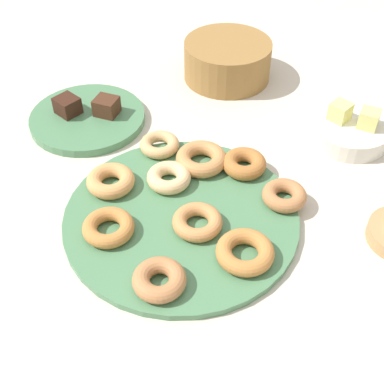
% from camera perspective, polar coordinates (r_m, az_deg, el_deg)
% --- Properties ---
extents(ground_plane, '(2.40, 2.40, 0.00)m').
position_cam_1_polar(ground_plane, '(0.88, -1.20, -3.07)').
color(ground_plane, beige).
extents(donut_plate, '(0.40, 0.40, 0.01)m').
position_cam_1_polar(donut_plate, '(0.88, -1.20, -2.79)').
color(donut_plate, '#4C7F56').
rests_on(donut_plate, ground_plane).
extents(donut_0, '(0.11, 0.11, 0.02)m').
position_cam_1_polar(donut_0, '(0.85, -9.19, -3.87)').
color(donut_0, '#BC7A3D').
rests_on(donut_0, donut_plate).
extents(donut_1, '(0.08, 0.08, 0.02)m').
position_cam_1_polar(donut_1, '(0.90, 10.12, -0.38)').
color(donut_1, '#B27547').
rests_on(donut_1, donut_plate).
extents(donut_2, '(0.10, 0.10, 0.02)m').
position_cam_1_polar(donut_2, '(0.84, 0.60, -3.32)').
color(donut_2, '#C6844C').
rests_on(donut_2, donut_plate).
extents(donut_3, '(0.11, 0.11, 0.03)m').
position_cam_1_polar(donut_3, '(0.92, -2.57, 1.60)').
color(donut_3, '#EABC84').
rests_on(donut_3, donut_plate).
extents(donut_4, '(0.09, 0.09, 0.03)m').
position_cam_1_polar(donut_4, '(0.80, 5.86, -6.60)').
color(donut_4, '#BC7A3D').
rests_on(donut_4, donut_plate).
extents(donut_5, '(0.13, 0.13, 0.03)m').
position_cam_1_polar(donut_5, '(0.96, 1.03, 3.67)').
color(donut_5, '#C6844C').
rests_on(donut_5, donut_plate).
extents(donut_6, '(0.12, 0.12, 0.03)m').
position_cam_1_polar(donut_6, '(0.92, -8.95, 1.23)').
color(donut_6, tan).
rests_on(donut_6, donut_plate).
extents(donut_7, '(0.11, 0.11, 0.03)m').
position_cam_1_polar(donut_7, '(0.77, -3.62, -9.61)').
color(donut_7, '#B27547').
rests_on(donut_7, donut_plate).
extents(donut_8, '(0.09, 0.09, 0.02)m').
position_cam_1_polar(donut_8, '(1.00, -3.60, 5.23)').
color(donut_8, tan).
rests_on(donut_8, donut_plate).
extents(donut_9, '(0.09, 0.09, 0.03)m').
position_cam_1_polar(donut_9, '(0.95, 5.77, 3.13)').
color(donut_9, '#AD6B33').
rests_on(donut_9, donut_plate).
extents(cake_plate, '(0.24, 0.24, 0.02)m').
position_cam_1_polar(cake_plate, '(1.11, -11.43, 7.96)').
color(cake_plate, '#4C7F56').
rests_on(cake_plate, ground_plane).
extents(brownie_near, '(0.05, 0.05, 0.04)m').
position_cam_1_polar(brownie_near, '(1.11, -13.56, 9.24)').
color(brownie_near, '#381E14').
rests_on(brownie_near, cake_plate).
extents(brownie_far, '(0.06, 0.05, 0.04)m').
position_cam_1_polar(brownie_far, '(1.09, -9.40, 9.30)').
color(brownie_far, '#472819').
rests_on(brownie_far, cake_plate).
extents(basket, '(0.20, 0.20, 0.09)m').
position_cam_1_polar(basket, '(1.22, 3.91, 14.27)').
color(basket, olive).
rests_on(basket, ground_plane).
extents(fruit_bowl, '(0.16, 0.16, 0.04)m').
position_cam_1_polar(fruit_bowl, '(1.08, 16.93, 6.38)').
color(fruit_bowl, silver).
rests_on(fruit_bowl, ground_plane).
extents(melon_chunk_left, '(0.04, 0.04, 0.04)m').
position_cam_1_polar(melon_chunk_left, '(1.07, 16.01, 8.51)').
color(melon_chunk_left, '#DBD67A').
rests_on(melon_chunk_left, fruit_bowl).
extents(melon_chunk_right, '(0.04, 0.04, 0.04)m').
position_cam_1_polar(melon_chunk_right, '(1.06, 18.91, 7.63)').
color(melon_chunk_right, '#DBD67A').
rests_on(melon_chunk_right, fruit_bowl).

